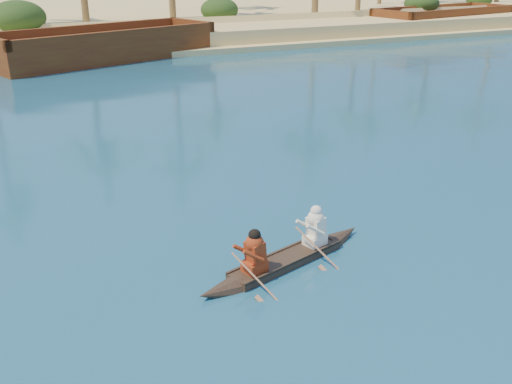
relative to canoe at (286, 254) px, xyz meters
name	(u,v)px	position (x,y,z in m)	size (l,w,h in m)	color
ground	(34,226)	(-4.48, 4.00, -0.23)	(160.00, 160.00, 0.00)	navy
canoe	(286,254)	(0.00, 0.00, 0.00)	(4.32, 1.77, 1.19)	#3B2B20
barge_mid	(105,46)	(1.73, 27.08, 0.56)	(14.30, 8.66, 2.26)	#5E3514
barge_right	(443,20)	(31.63, 31.00, 0.56)	(14.08, 6.74, 2.25)	#5E3514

